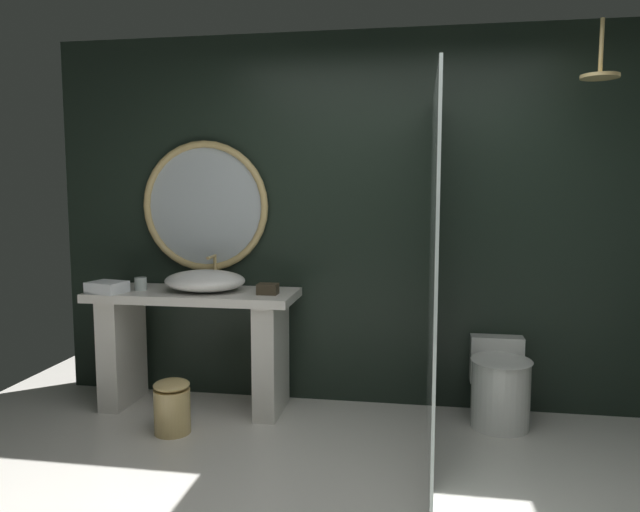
{
  "coord_description": "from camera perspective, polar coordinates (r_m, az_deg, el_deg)",
  "views": [
    {
      "loc": [
        0.23,
        -2.34,
        1.53
      ],
      "look_at": [
        -0.32,
        0.99,
        1.15
      ],
      "focal_mm": 33.8,
      "sensor_mm": 36.0,
      "label": 1
    }
  ],
  "objects": [
    {
      "name": "back_wall_panel",
      "position": [
        4.25,
        6.32,
        3.28
      ],
      "size": [
        4.8,
        0.1,
        2.6
      ],
      "primitive_type": "cube",
      "color": "black",
      "rests_on": "ground_plane"
    },
    {
      "name": "round_wall_mirror",
      "position": [
        4.42,
        -10.84,
        4.63
      ],
      "size": [
        0.94,
        0.05,
        0.94
      ],
      "color": "tan"
    },
    {
      "name": "tumbler_cup",
      "position": [
        4.36,
        -16.62,
        -2.53
      ],
      "size": [
        0.08,
        0.08,
        0.09
      ],
      "primitive_type": "cylinder",
      "color": "silver",
      "rests_on": "vanity_counter"
    },
    {
      "name": "tissue_box",
      "position": [
        4.03,
        -4.97,
        -3.13
      ],
      "size": [
        0.13,
        0.11,
        0.07
      ],
      "primitive_type": "cube",
      "color": "#3D3323",
      "rests_on": "vanity_counter"
    },
    {
      "name": "waste_bin",
      "position": [
        3.99,
        -13.83,
        -13.62
      ],
      "size": [
        0.23,
        0.23,
        0.34
      ],
      "color": "tan",
      "rests_on": "ground_plane"
    },
    {
      "name": "folded_hand_towel",
      "position": [
        4.31,
        -19.52,
        -2.8
      ],
      "size": [
        0.27,
        0.24,
        0.08
      ],
      "primitive_type": "cube",
      "rotation": [
        0.0,
        0.0,
        -0.23
      ],
      "color": "white",
      "rests_on": "vanity_counter"
    },
    {
      "name": "rain_shower_head",
      "position": [
        3.98,
        24.99,
        15.54
      ],
      "size": [
        0.22,
        0.22,
        0.34
      ],
      "color": "tan"
    },
    {
      "name": "vessel_sink",
      "position": [
        4.2,
        -10.83,
        -2.31
      ],
      "size": [
        0.56,
        0.46,
        0.23
      ],
      "color": "white",
      "rests_on": "vanity_counter"
    },
    {
      "name": "vanity_counter",
      "position": [
        4.31,
        -11.77,
        -7.45
      ],
      "size": [
        1.42,
        0.54,
        0.83
      ],
      "color": "silver",
      "rests_on": "ground_plane"
    },
    {
      "name": "toilet",
      "position": [
        4.16,
        16.63,
        -11.62
      ],
      "size": [
        0.39,
        0.55,
        0.54
      ],
      "color": "white",
      "rests_on": "ground_plane"
    },
    {
      "name": "shower_glass_panel",
      "position": [
        3.45,
        10.61,
        -1.71
      ],
      "size": [
        0.02,
        1.54,
        2.1
      ],
      "primitive_type": "cube",
      "color": "silver",
      "rests_on": "ground_plane"
    }
  ]
}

